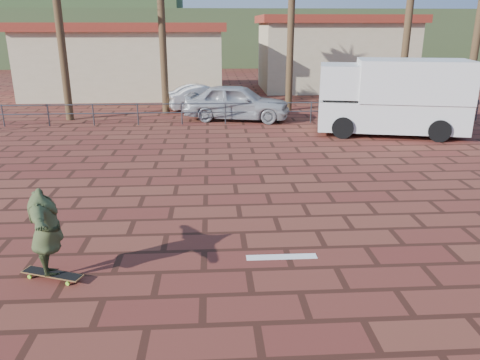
% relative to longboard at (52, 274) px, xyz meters
% --- Properties ---
extents(ground, '(120.00, 120.00, 0.00)m').
position_rel_longboard_xyz_m(ground, '(3.56, 1.77, -0.09)').
color(ground, brown).
rests_on(ground, ground).
extents(paint_stripe, '(1.40, 0.22, 0.01)m').
position_rel_longboard_xyz_m(paint_stripe, '(4.26, 0.57, -0.09)').
color(paint_stripe, white).
rests_on(paint_stripe, ground).
extents(guardrail, '(24.06, 0.06, 1.00)m').
position_rel_longboard_xyz_m(guardrail, '(3.56, 13.77, 0.59)').
color(guardrail, '#47494F').
rests_on(guardrail, ground).
extents(building_west, '(12.60, 7.60, 4.50)m').
position_rel_longboard_xyz_m(building_west, '(-2.44, 23.77, 2.19)').
color(building_west, beige).
rests_on(building_west, ground).
extents(building_east, '(10.60, 6.60, 5.00)m').
position_rel_longboard_xyz_m(building_east, '(11.56, 25.77, 2.44)').
color(building_east, beige).
rests_on(building_east, ground).
extents(hill_front, '(70.00, 18.00, 6.00)m').
position_rel_longboard_xyz_m(hill_front, '(3.56, 51.77, 2.91)').
color(hill_front, '#384C28').
rests_on(hill_front, ground).
extents(hill_back, '(35.00, 14.00, 8.00)m').
position_rel_longboard_xyz_m(hill_back, '(-18.44, 57.77, 3.91)').
color(hill_back, '#384C28').
rests_on(hill_back, ground).
extents(longboard, '(1.18, 0.65, 0.11)m').
position_rel_longboard_xyz_m(longboard, '(0.00, 0.00, 0.00)').
color(longboard, olive).
rests_on(longboard, ground).
extents(skateboarder, '(1.23, 2.06, 1.63)m').
position_rel_longboard_xyz_m(skateboarder, '(-0.00, -0.00, 0.84)').
color(skateboarder, '#394525').
rests_on(skateboarder, longboard).
extents(campervan, '(6.28, 3.68, 3.05)m').
position_rel_longboard_xyz_m(campervan, '(10.41, 11.28, 1.51)').
color(campervan, silver).
rests_on(campervan, ground).
extents(car_silver, '(5.33, 3.08, 1.71)m').
position_rel_longboard_xyz_m(car_silver, '(4.16, 14.77, 0.76)').
color(car_silver, '#A7AAAE').
rests_on(car_silver, ground).
extents(car_white, '(4.31, 2.79, 1.34)m').
position_rel_longboard_xyz_m(car_white, '(2.56, 17.65, 0.58)').
color(car_white, silver).
rests_on(car_white, ground).
extents(street_sign, '(0.41, 0.08, 2.04)m').
position_rel_longboard_xyz_m(street_sign, '(11.68, 11.77, 1.33)').
color(street_sign, gray).
rests_on(street_sign, ground).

